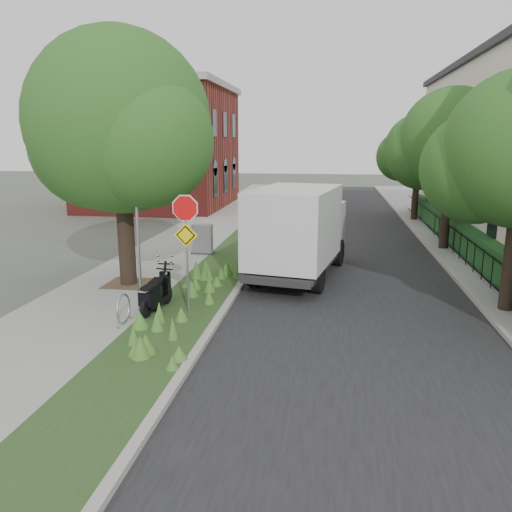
{
  "coord_description": "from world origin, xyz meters",
  "views": [
    {
      "loc": [
        2.31,
        -11.64,
        4.54
      ],
      "look_at": [
        0.18,
        2.2,
        1.3
      ],
      "focal_mm": 35.0,
      "sensor_mm": 36.0,
      "label": 1
    }
  ],
  "objects_px": {
    "sign_assembly": "(186,229)",
    "scooter_near": "(159,293)",
    "box_truck": "(299,228)",
    "utility_cabinet": "(203,240)",
    "scooter_far": "(153,298)"
  },
  "relations": [
    {
      "from": "scooter_near",
      "to": "scooter_far",
      "type": "distance_m",
      "value": 0.5
    },
    {
      "from": "box_truck",
      "to": "utility_cabinet",
      "type": "bearing_deg",
      "value": 146.91
    },
    {
      "from": "sign_assembly",
      "to": "box_truck",
      "type": "distance_m",
      "value": 5.03
    },
    {
      "from": "sign_assembly",
      "to": "box_truck",
      "type": "bearing_deg",
      "value": 58.31
    },
    {
      "from": "utility_cabinet",
      "to": "sign_assembly",
      "type": "bearing_deg",
      "value": -78.48
    },
    {
      "from": "sign_assembly",
      "to": "scooter_near",
      "type": "xyz_separation_m",
      "value": [
        -0.89,
        0.23,
        -1.82
      ]
    },
    {
      "from": "scooter_near",
      "to": "box_truck",
      "type": "xyz_separation_m",
      "value": [
        3.51,
        4.01,
        1.2
      ]
    },
    {
      "from": "scooter_far",
      "to": "utility_cabinet",
      "type": "xyz_separation_m",
      "value": [
        -0.53,
        7.13,
        0.18
      ]
    },
    {
      "from": "sign_assembly",
      "to": "scooter_far",
      "type": "bearing_deg",
      "value": -163.23
    },
    {
      "from": "sign_assembly",
      "to": "box_truck",
      "type": "relative_size",
      "value": 0.53
    },
    {
      "from": "scooter_near",
      "to": "box_truck",
      "type": "height_order",
      "value": "box_truck"
    },
    {
      "from": "scooter_near",
      "to": "scooter_far",
      "type": "height_order",
      "value": "scooter_near"
    },
    {
      "from": "sign_assembly",
      "to": "scooter_near",
      "type": "bearing_deg",
      "value": 165.29
    },
    {
      "from": "utility_cabinet",
      "to": "box_truck",
      "type": "bearing_deg",
      "value": -33.09
    },
    {
      "from": "scooter_near",
      "to": "scooter_far",
      "type": "relative_size",
      "value": 1.02
    }
  ]
}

